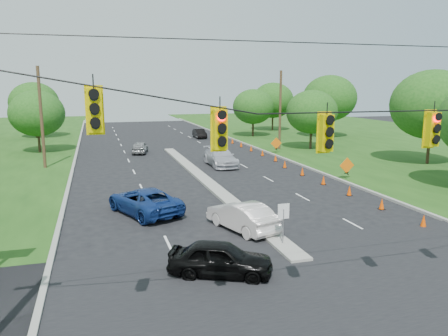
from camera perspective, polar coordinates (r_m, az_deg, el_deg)
name	(u,v)px	position (r m, az deg, el deg)	size (l,w,h in m)	color
ground	(357,310)	(15.83, 16.96, -17.30)	(160.00, 160.00, 0.00)	black
cross_street	(357,310)	(15.83, 16.96, -17.30)	(160.00, 14.00, 0.02)	black
curb_left	(73,167)	(42.22, -19.07, 0.14)	(0.25, 110.00, 0.16)	gray
curb_right	(277,157)	(45.89, 6.98, 1.46)	(0.25, 110.00, 0.16)	gray
median	(204,180)	(34.29, -2.60, -1.61)	(1.00, 34.00, 0.18)	gray
median_sign	(283,216)	(20.14, 7.77, -6.27)	(0.55, 0.06, 2.05)	gray
signal_span	(385,168)	(13.41, 20.27, -0.02)	(25.60, 0.32, 9.00)	#422D1C
utility_pole_far_left	(41,118)	(41.87, -22.74, 6.03)	(0.28, 0.28, 9.00)	#422D1C
utility_pole_far_right	(280,111)	(50.93, 7.35, 7.46)	(0.28, 0.28, 9.00)	#422D1C
cone_1	(424,221)	(25.24, 24.62, -6.30)	(0.32, 0.32, 0.70)	#EF4801
cone_2	(382,204)	(27.85, 19.91, -4.42)	(0.32, 0.32, 0.70)	#EF4801
cone_3	(349,191)	(30.64, 16.06, -2.85)	(0.32, 0.32, 0.70)	#EF4801
cone_4	(323,180)	(33.56, 12.87, -1.54)	(0.32, 0.32, 0.70)	#EF4801
cone_5	(302,171)	(36.58, 10.20, -0.43)	(0.32, 0.32, 0.70)	#EF4801
cone_6	(285,164)	(39.68, 7.94, 0.50)	(0.32, 0.32, 0.70)	#EF4801
cone_7	(276,158)	(43.07, 6.75, 1.33)	(0.32, 0.32, 0.70)	#EF4801
cone_8	(262,153)	(46.27, 5.05, 2.01)	(0.32, 0.32, 0.70)	#EF4801
cone_9	(251,148)	(49.50, 3.57, 2.60)	(0.32, 0.32, 0.70)	#EF4801
cone_10	(241,144)	(52.77, 2.26, 3.12)	(0.32, 0.32, 0.70)	#EF4801
cone_11	(232,141)	(56.07, 1.11, 3.58)	(0.32, 0.32, 0.70)	#EF4801
cone_12	(225,138)	(59.39, 0.09, 3.98)	(0.32, 0.32, 0.70)	#EF4801
cone_13	(218,135)	(62.73, -0.82, 4.34)	(0.32, 0.32, 0.70)	#EF4801
work_sign_1	(347,166)	(35.56, 15.75, 0.23)	(1.27, 0.58, 1.37)	black
work_sign_2	(276,144)	(47.83, 6.83, 3.16)	(1.27, 0.58, 1.37)	black
tree_5	(37,113)	(51.96, -23.24, 6.57)	(5.88, 5.88, 6.86)	black
tree_6	(34,103)	(67.05, -23.56, 7.82)	(6.72, 6.72, 7.84)	black
tree_8	(432,105)	(45.03, 25.55, 7.47)	(7.56, 7.56, 8.82)	black
tree_9	(312,112)	(51.56, 11.38, 7.19)	(5.88, 5.88, 6.86)	black
tree_10	(330,98)	(64.12, 13.63, 8.86)	(7.56, 7.56, 8.82)	black
tree_11	(273,100)	(72.22, 6.41, 8.78)	(6.72, 6.72, 7.84)	black
tree_12	(253,107)	(63.54, 3.83, 8.00)	(5.88, 5.88, 6.86)	black
black_sedan	(221,258)	(17.34, -0.45, -11.74)	(1.64, 4.07, 1.39)	black
white_sedan	(242,216)	(22.50, 2.36, -6.29)	(1.56, 4.48, 1.48)	white
blue_pickup	(144,201)	(25.71, -10.40, -4.23)	(2.52, 5.48, 1.52)	navy
silver_car_far	(221,157)	(40.29, -0.46, 1.42)	(2.27, 5.58, 1.62)	#AFAFB8
silver_car_oncoming	(140,147)	(48.74, -10.93, 2.67)	(1.56, 3.87, 1.32)	gray
dark_car_receding	(200,133)	(62.06, -3.21, 4.52)	(1.36, 3.90, 1.29)	black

